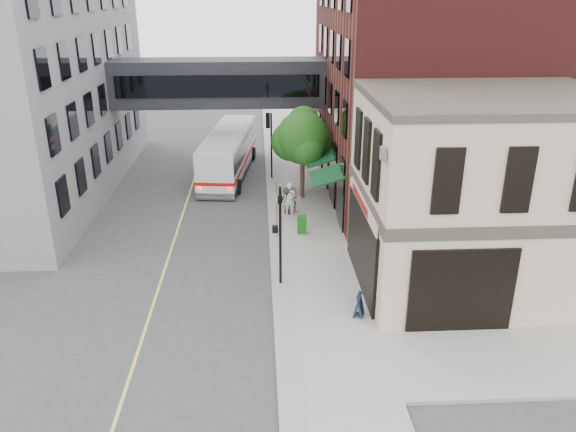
{
  "coord_description": "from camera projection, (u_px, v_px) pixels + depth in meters",
  "views": [
    {
      "loc": [
        -0.43,
        -19.98,
        12.27
      ],
      "look_at": [
        0.76,
        2.62,
        3.09
      ],
      "focal_mm": 35.0,
      "sensor_mm": 36.0,
      "label": 1
    }
  ],
  "objects": [
    {
      "name": "traffic_signal_near",
      "position": [
        280.0,
        224.0,
        23.87
      ],
      "size": [
        0.44,
        0.22,
        4.6
      ],
      "color": "black",
      "rests_on": "sidewalk_main"
    },
    {
      "name": "sidewalk_main",
      "position": [
        298.0,
        193.0,
        36.15
      ],
      "size": [
        4.0,
        60.0,
        0.15
      ],
      "primitive_type": "cube",
      "color": "gray",
      "rests_on": "ground"
    },
    {
      "name": "skyway_bridge",
      "position": [
        219.0,
        83.0,
        37.19
      ],
      "size": [
        14.0,
        3.18,
        3.0
      ],
      "color": "black",
      "rests_on": "ground"
    },
    {
      "name": "brick_building",
      "position": [
        425.0,
        80.0,
        34.87
      ],
      "size": [
        13.76,
        18.0,
        14.0
      ],
      "color": "#4B1817",
      "rests_on": "ground"
    },
    {
      "name": "pedestrian_b",
      "position": [
        294.0,
        199.0,
        32.51
      ],
      "size": [
        0.89,
        0.75,
        1.64
      ],
      "primitive_type": "imported",
      "rotation": [
        0.0,
        0.0,
        0.17
      ],
      "color": "#CF869C",
      "rests_on": "sidewalk_main"
    },
    {
      "name": "traffic_signal_far",
      "position": [
        269.0,
        132.0,
        37.62
      ],
      "size": [
        0.53,
        0.28,
        4.5
      ],
      "color": "black",
      "rests_on": "sidewalk_main"
    },
    {
      "name": "pedestrian_c",
      "position": [
        287.0,
        201.0,
        32.2
      ],
      "size": [
        1.18,
        0.85,
        1.64
      ],
      "primitive_type": "imported",
      "rotation": [
        0.0,
        0.0,
        0.25
      ],
      "color": "black",
      "rests_on": "sidewalk_main"
    },
    {
      "name": "corner_building",
      "position": [
        481.0,
        193.0,
        23.83
      ],
      "size": [
        10.19,
        8.12,
        8.45
      ],
      "color": "#C9B29A",
      "rests_on": "ground"
    },
    {
      "name": "sandwich_board",
      "position": [
        359.0,
        305.0,
        22.27
      ],
      "size": [
        0.51,
        0.63,
        0.97
      ],
      "primitive_type": "cube",
      "rotation": [
        0.0,
        0.0,
        -0.34
      ],
      "color": "black",
      "rests_on": "sidewalk_main"
    },
    {
      "name": "lane_marking",
      "position": [
        181.0,
        220.0,
        32.13
      ],
      "size": [
        0.12,
        40.0,
        0.01
      ],
      "primitive_type": "cube",
      "color": "#D8CC4C",
      "rests_on": "ground"
    },
    {
      "name": "newspaper_box",
      "position": [
        302.0,
        224.0,
        29.88
      ],
      "size": [
        0.5,
        0.45,
        0.96
      ],
      "primitive_type": "cube",
      "rotation": [
        0.0,
        0.0,
        -0.04
      ],
      "color": "#145814",
      "rests_on": "sidewalk_main"
    },
    {
      "name": "ground",
      "position": [
        273.0,
        310.0,
        23.13
      ],
      "size": [
        120.0,
        120.0,
        0.0
      ],
      "primitive_type": "plane",
      "color": "#38383A",
      "rests_on": "ground"
    },
    {
      "name": "street_sign_pole",
      "position": [
        276.0,
        205.0,
        28.9
      ],
      "size": [
        0.08,
        0.75,
        3.0
      ],
      "color": "gray",
      "rests_on": "sidewalk_main"
    },
    {
      "name": "bus",
      "position": [
        229.0,
        151.0,
        39.4
      ],
      "size": [
        3.81,
        11.49,
        3.03
      ],
      "color": "silver",
      "rests_on": "ground"
    },
    {
      "name": "street_tree",
      "position": [
        302.0,
        137.0,
        34.0
      ],
      "size": [
        3.8,
        3.2,
        5.6
      ],
      "color": "#382619",
      "rests_on": "sidewalk_main"
    },
    {
      "name": "pedestrian_a",
      "position": [
        290.0,
        199.0,
        32.07
      ],
      "size": [
        0.77,
        0.58,
        1.9
      ],
      "primitive_type": "imported",
      "rotation": [
        0.0,
        0.0,
        -0.2
      ],
      "color": "silver",
      "rests_on": "sidewalk_main"
    }
  ]
}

